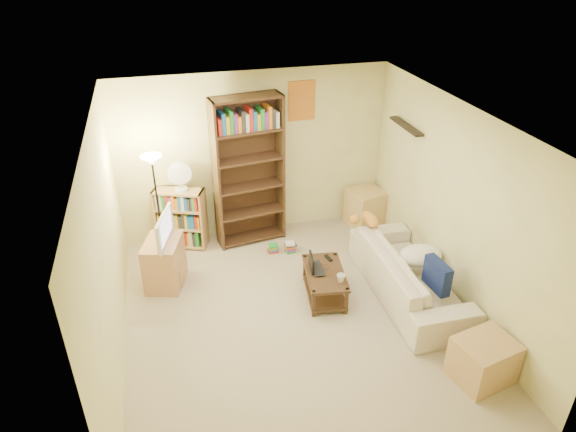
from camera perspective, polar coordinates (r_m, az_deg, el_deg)
The scene contains 19 objects.
room at distance 5.52m, azimuth 0.81°, elevation 1.77°, with size 4.50×4.54×2.52m.
sofa at distance 6.79m, azimuth 13.30°, elevation -6.29°, with size 0.87×2.15×0.63m, color beige.
navy_pillow at distance 6.35m, azimuth 16.24°, elevation -6.35°, with size 0.41×0.12×0.37m, color #121D4F.
cream_blanket at distance 6.77m, azimuth 14.50°, elevation -4.29°, with size 0.58×0.41×0.25m, color silver.
tabby_cat at distance 7.09m, azimuth 8.80°, elevation -0.34°, with size 0.49×0.18×0.17m.
coffee_table at distance 6.63m, azimuth 4.10°, elevation -7.19°, with size 0.60×0.92×0.38m.
laptop at distance 6.58m, azimuth 3.69°, elevation -5.79°, with size 0.26×0.37×0.03m, color black.
laptop_screen at distance 6.51m, azimuth 2.64°, elevation -5.14°, with size 0.01×0.29×0.19m, color white.
mug at distance 6.36m, azimuth 5.90°, elevation -6.89°, with size 0.13×0.13×0.10m, color silver.
tv_remote at distance 6.79m, azimuth 4.52°, elevation -4.67°, with size 0.05×0.15×0.02m, color black.
tv_stand at distance 6.98m, azimuth -13.57°, elevation -5.08°, with size 0.44×0.61×0.66m, color tan.
television at distance 6.71m, azimuth -14.08°, elevation -1.34°, with size 0.29×0.69×0.40m, color black.
tall_bookshelf at distance 7.39m, azimuth -4.39°, elevation 5.27°, with size 1.04×0.47×2.23m.
short_bookshelf at distance 7.69m, azimuth -11.81°, elevation -0.26°, with size 0.77×0.54×0.93m.
desk_fan at distance 7.34m, azimuth -11.93°, elevation 4.36°, with size 0.33×0.19×0.44m.
floor_lamp at distance 6.93m, azimuth -14.63°, elevation 3.91°, with size 0.28×0.28×1.65m.
side_table at distance 8.28m, azimuth 8.59°, elevation 0.97°, with size 0.51×0.51×0.59m, color #DDB66B.
end_cabinet at distance 5.91m, azimuth 20.88°, elevation -14.74°, with size 0.58×0.49×0.49m, color tan.
book_stacks at distance 7.56m, azimuth -0.62°, elevation -3.52°, with size 0.40×0.18×0.17m.
Camera 1 is at (-1.33, -4.71, 4.16)m, focal length 32.00 mm.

